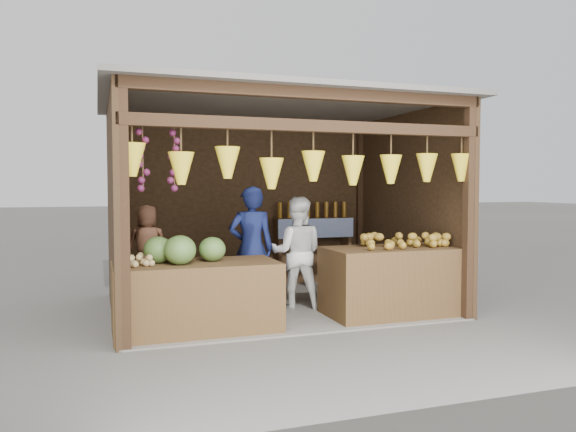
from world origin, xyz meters
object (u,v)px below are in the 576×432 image
object	(u,v)px
vendor_seated	(147,246)
man_standing	(251,248)
counter_right	(392,281)
woman_standing	(297,253)
counter_left	(197,297)

from	to	relation	value
vendor_seated	man_standing	bearing A→B (deg)	-169.76
vendor_seated	counter_right	bearing A→B (deg)	177.80
counter_right	man_standing	xyz separation A→B (m)	(-1.54, 0.85, 0.37)
woman_standing	counter_left	bearing A→B (deg)	49.88
counter_right	woman_standing	xyz separation A→B (m)	(-0.96, 0.75, 0.30)
counter_left	woman_standing	xyz separation A→B (m)	(1.42, 0.75, 0.34)
man_standing	woman_standing	world-z (taller)	man_standing
man_standing	woman_standing	distance (m)	0.59
counter_left	woman_standing	distance (m)	1.64
counter_right	man_standing	size ratio (longest dim) A/B	1.03
counter_left	woman_standing	bearing A→B (deg)	28.05
counter_right	woman_standing	bearing A→B (deg)	142.10
man_standing	counter_right	bearing A→B (deg)	162.46
woman_standing	vendor_seated	world-z (taller)	woman_standing
counter_right	vendor_seated	distance (m)	3.01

